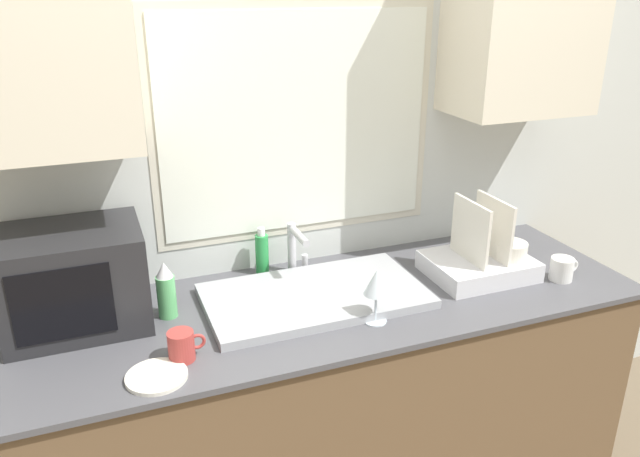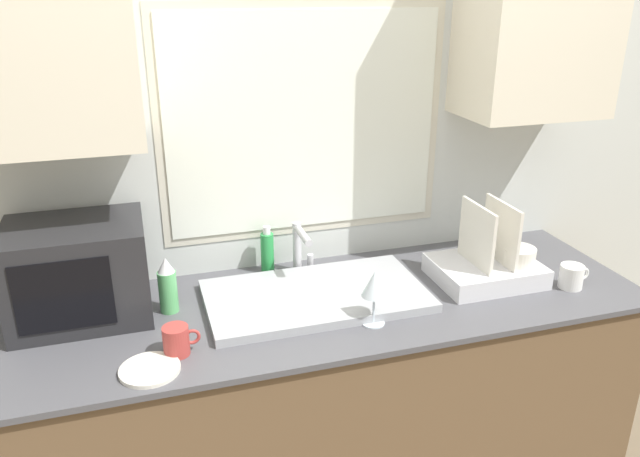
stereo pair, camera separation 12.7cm
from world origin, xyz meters
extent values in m
cube|color=brown|center=(0.00, 0.34, 0.44)|extent=(2.11, 0.68, 0.88)
cube|color=#4C4C51|center=(0.00, 0.34, 0.89)|extent=(2.14, 0.71, 0.02)
cube|color=silver|center=(0.00, 0.71, 1.30)|extent=(6.00, 0.06, 2.60)
cube|color=beige|center=(0.00, 0.68, 1.44)|extent=(1.05, 0.01, 0.83)
cube|color=white|center=(0.00, 0.67, 1.44)|extent=(0.99, 0.01, 0.77)
cube|color=beige|center=(-0.80, 0.52, 1.85)|extent=(0.50, 0.32, 0.79)
cube|color=beige|center=(0.80, 0.52, 1.85)|extent=(0.50, 0.32, 0.79)
cube|color=#9EA0A5|center=(-0.06, 0.35, 0.92)|extent=(0.74, 0.41, 0.03)
cylinder|color=#B7B7BC|center=(-0.06, 0.59, 1.00)|extent=(0.03, 0.03, 0.19)
cylinder|color=#B7B7BC|center=(-0.06, 0.51, 1.08)|extent=(0.03, 0.16, 0.03)
cylinder|color=#B7B7BC|center=(-0.01, 0.59, 0.93)|extent=(0.02, 0.02, 0.06)
cube|color=#232326|center=(-0.80, 0.48, 1.06)|extent=(0.42, 0.32, 0.31)
cube|color=black|center=(-0.83, 0.31, 1.06)|extent=(0.27, 0.01, 0.22)
cube|color=silver|center=(0.57, 0.32, 0.94)|extent=(0.37, 0.29, 0.07)
cube|color=silver|center=(0.52, 0.32, 1.08)|extent=(0.01, 0.22, 0.22)
cube|color=silver|center=(0.62, 0.32, 1.08)|extent=(0.01, 0.22, 0.22)
cylinder|color=silver|center=(0.67, 0.28, 1.00)|extent=(0.12, 0.12, 0.06)
cylinder|color=#59B266|center=(-0.54, 0.42, 0.97)|extent=(0.06, 0.06, 0.14)
cone|color=silver|center=(-0.54, 0.42, 1.07)|extent=(0.05, 0.05, 0.05)
cylinder|color=#268C3F|center=(-0.16, 0.62, 0.98)|extent=(0.05, 0.05, 0.15)
cylinder|color=white|center=(-0.16, 0.62, 1.07)|extent=(0.03, 0.03, 0.03)
cylinder|color=#A53833|center=(-0.54, 0.16, 0.95)|extent=(0.08, 0.08, 0.09)
torus|color=#A53833|center=(-0.49, 0.16, 0.95)|extent=(0.05, 0.01, 0.05)
cylinder|color=silver|center=(0.07, 0.15, 0.90)|extent=(0.07, 0.07, 0.00)
cylinder|color=silver|center=(0.07, 0.15, 0.95)|extent=(0.01, 0.01, 0.09)
cone|color=silver|center=(0.07, 0.15, 1.04)|extent=(0.08, 0.08, 0.08)
cylinder|color=white|center=(0.83, 0.18, 0.94)|extent=(0.08, 0.08, 0.08)
torus|color=white|center=(0.88, 0.18, 0.95)|extent=(0.05, 0.01, 0.05)
cylinder|color=silver|center=(-0.62, 0.09, 0.91)|extent=(0.17, 0.17, 0.01)
camera|label=1|loc=(-0.71, -1.40, 1.91)|focal=35.00mm
camera|label=2|loc=(-0.59, -1.44, 1.91)|focal=35.00mm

